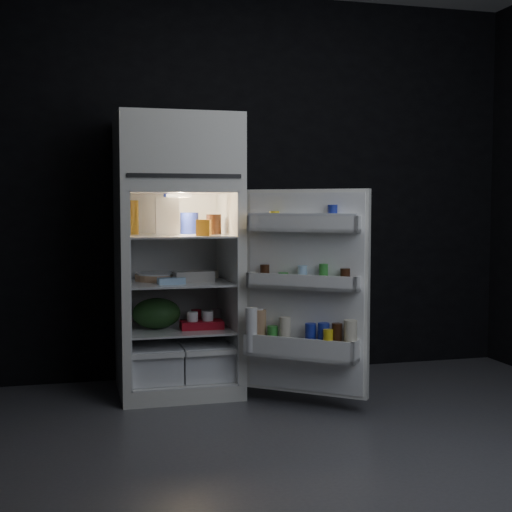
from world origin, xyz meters
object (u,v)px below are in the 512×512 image
object	(u,v)px
milk_jug	(167,216)
yogurt_tray	(202,325)
refrigerator	(176,245)
fridge_door	(304,296)
egg_carton	(193,277)

from	to	relation	value
milk_jug	yogurt_tray	size ratio (longest dim) A/B	0.89
refrigerator	fridge_door	size ratio (longest dim) A/B	1.46
refrigerator	milk_jug	size ratio (longest dim) A/B	7.42
refrigerator	milk_jug	world-z (taller)	refrigerator
refrigerator	egg_carton	xyz separation A→B (m)	(0.09, -0.14, -0.19)
refrigerator	egg_carton	bearing A→B (deg)	-57.08
refrigerator	yogurt_tray	bearing A→B (deg)	-43.28
milk_jug	egg_carton	bearing A→B (deg)	-26.52
fridge_door	yogurt_tray	world-z (taller)	fridge_door
refrigerator	milk_jug	xyz separation A→B (m)	(-0.06, -0.04, 0.19)
milk_jug	fridge_door	bearing A→B (deg)	-32.97
fridge_door	egg_carton	world-z (taller)	fridge_door
egg_carton	refrigerator	bearing A→B (deg)	112.76
fridge_door	egg_carton	bearing A→B (deg)	140.69
refrigerator	yogurt_tray	xyz separation A→B (m)	(0.14, -0.13, -0.50)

